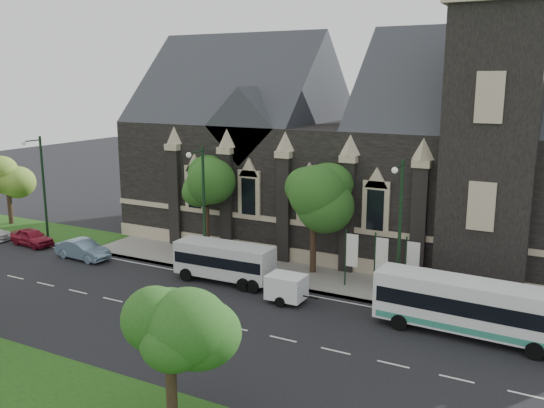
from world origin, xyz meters
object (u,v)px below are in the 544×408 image
Objects in this scene: street_lamp_near at (399,226)px; tree_walk_right at (318,193)px; street_lamp_far at (42,184)px; shuttle_bus at (225,260)px; banner_flag_left at (350,253)px; tour_coach at (475,308)px; tree_walk_far at (10,177)px; banner_flag_center at (379,258)px; tree_walk_left at (210,184)px; street_lamp_mid at (202,203)px; car_far_red at (32,237)px; box_trailer at (286,287)px; tree_park_east at (175,321)px; sedan at (83,249)px; banner_flag_right at (410,262)px.

tree_walk_right is at bearing 151.94° from street_lamp_near.
street_lamp_far is 1.29× the size of shuttle_bus.
street_lamp_far reaches higher than banner_flag_left.
tour_coach is 16.52m from shuttle_bus.
tree_walk_right reaches higher than banner_flag_left.
street_lamp_near is at bearing -4.66° from tree_walk_far.
banner_flag_center is at bearing 14.23° from shuttle_bus.
street_lamp_mid is at bearing -63.53° from tree_walk_left.
car_far_red is at bearing -173.89° from banner_flag_left.
street_lamp_far is 24.26m from box_trailer.
tree_park_east is 23.36m from tree_walk_left.
tree_walk_right is 1.24× the size of tree_walk_far.
tree_walk_far is 0.70× the size of street_lamp_far.
tour_coach is 35.44m from car_far_red.
street_lamp_mid is 11.04m from sedan.
banner_flag_center reaches higher than tour_coach.
box_trailer is at bearing -31.82° from tree_walk_left.
tree_park_east is at bearing -58.21° from street_lamp_mid.
tree_walk_right is at bearing 0.99° from tree_walk_far.
street_lamp_near is 30.87m from car_far_red.
street_lamp_far reaches higher than tree_walk_far.
sedan is (-22.29, -3.62, -1.63)m from banner_flag_center.
street_lamp_mid is at bearing 175.70° from tour_coach.
box_trailer is (-11.07, -0.24, -0.69)m from tour_coach.
tour_coach is at bearing -5.83° from shuttle_bus.
street_lamp_mid is 14.67m from banner_flag_right.
sedan is at bearing -169.87° from banner_flag_left.
tree_walk_far is 37.95m from street_lamp_near.
tree_walk_far reaches higher than car_far_red.
banner_flag_right is (14.29, 1.91, -2.73)m from street_lamp_mid.
tour_coach is at bearing -26.14° from tree_walk_right.
street_lamp_near is 2.25× the size of banner_flag_left.
street_lamp_mid is (-10.18, 16.42, 0.49)m from tree_park_east.
shuttle_bus is (18.39, -0.92, -3.57)m from street_lamp_far.
street_lamp_near is at bearing 2.81° from shuttle_bus.
street_lamp_mid is 2.25× the size of banner_flag_right.
tree_park_east is 0.90× the size of shuttle_bus.
banner_flag_center is at bearing -77.94° from sedan.
street_lamp_near is 2.15× the size of car_far_red.
shuttle_bus reaches higher than car_far_red.
tree_park_east is at bearing -123.25° from sedan.
tour_coach is at bearing -85.96° from car_far_red.
tree_walk_far is 1.90× the size of box_trailer.
tree_park_east is 0.70× the size of street_lamp_mid.
tree_walk_left reaches higher than box_trailer.
street_lamp_mid reaches higher than tree_walk_left.
tree_walk_right is 7.69m from box_trailer.
banner_flag_center is (2.00, 0.00, 0.00)m from banner_flag_left.
street_lamp_near is 3.74m from banner_flag_center.
banner_flag_center is (12.29, 1.91, -2.73)m from street_lamp_mid.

